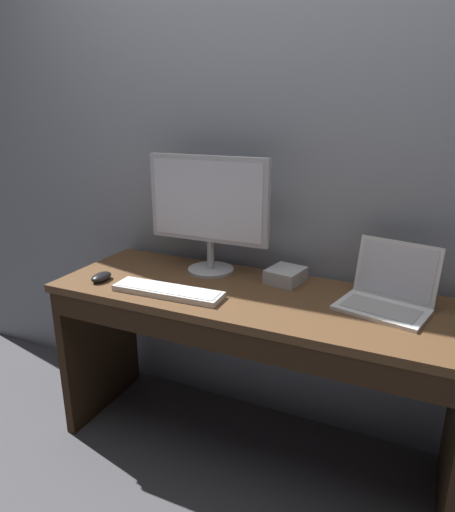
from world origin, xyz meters
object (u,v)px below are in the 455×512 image
computer_mouse (101,277)px  external_drive_box (286,275)px  laptop_white (388,293)px  external_monitor (208,206)px  wired_keyboard (168,291)px

computer_mouse → external_drive_box: 0.78m
external_drive_box → laptop_white: bearing=-12.1°
external_monitor → wired_keyboard: (-0.03, -0.30, -0.29)m
wired_keyboard → computer_mouse: size_ratio=4.26×
laptop_white → wired_keyboard: (-0.80, -0.23, -0.04)m
computer_mouse → laptop_white: bearing=10.3°
wired_keyboard → computer_mouse: bearing=178.8°
laptop_white → computer_mouse: size_ratio=3.35×
wired_keyboard → laptop_white: bearing=16.3°
external_monitor → computer_mouse: external_monitor is taller
wired_keyboard → computer_mouse: computer_mouse is taller
wired_keyboard → computer_mouse: (-0.34, 0.01, 0.00)m
wired_keyboard → external_drive_box: (0.38, 0.32, 0.02)m
laptop_white → external_drive_box: laptop_white is taller
wired_keyboard → external_drive_box: 0.50m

